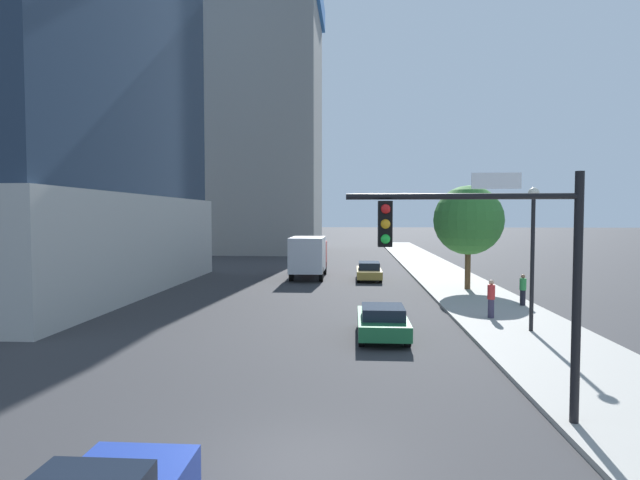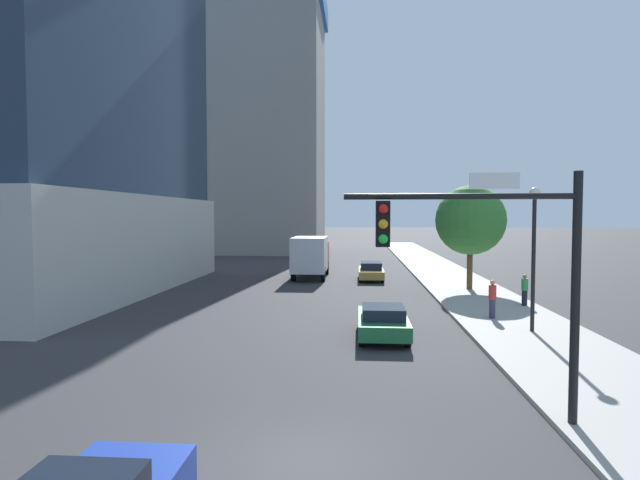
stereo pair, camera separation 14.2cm
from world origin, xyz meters
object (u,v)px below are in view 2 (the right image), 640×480
at_px(car_green, 383,321).
at_px(pedestrian_red_shirt, 492,299).
at_px(pedestrian_green_shirt, 525,290).
at_px(traffic_light_pole, 489,251).
at_px(street_lamp, 534,238).
at_px(construction_building, 266,111).
at_px(box_truck, 311,255).
at_px(car_gold, 371,271).
at_px(street_tree, 470,220).

xyz_separation_m(car_green, pedestrian_red_shirt, (5.18, 3.54, 0.38)).
bearing_deg(pedestrian_red_shirt, pedestrian_green_shirt, 53.66).
xyz_separation_m(traffic_light_pole, street_lamp, (4.13, 9.40, -0.09)).
bearing_deg(construction_building, traffic_light_pole, -74.74).
xyz_separation_m(box_truck, pedestrian_green_shirt, (12.37, -12.00, -0.84)).
bearing_deg(construction_building, car_green, -74.36).
bearing_deg(car_green, construction_building, 105.64).
bearing_deg(pedestrian_green_shirt, car_gold, 124.69).
height_order(street_lamp, street_tree, street_tree).
relative_size(traffic_light_pole, car_gold, 1.24).
bearing_deg(box_truck, street_tree, -29.72).
distance_m(traffic_light_pole, car_gold, 26.90).
distance_m(street_lamp, car_green, 7.01).
xyz_separation_m(traffic_light_pole, pedestrian_green_shirt, (5.75, 15.45, -3.09)).
bearing_deg(pedestrian_green_shirt, construction_building, 117.39).
xyz_separation_m(street_lamp, car_green, (-6.11, -0.95, -3.30)).
bearing_deg(street_tree, car_gold, 139.14).
relative_size(construction_building, box_truck, 6.86).
bearing_deg(car_green, pedestrian_red_shirt, 34.35).
bearing_deg(pedestrian_red_shirt, box_truck, 122.42).
bearing_deg(pedestrian_green_shirt, car_green, -137.81).
bearing_deg(traffic_light_pole, car_green, 103.14).
relative_size(street_tree, car_green, 1.51).
bearing_deg(pedestrian_red_shirt, construction_building, 112.77).
distance_m(pedestrian_green_shirt, pedestrian_red_shirt, 4.30).
xyz_separation_m(construction_building, traffic_light_pole, (15.31, -56.11, -14.74)).
xyz_separation_m(car_green, car_gold, (-0.00, 18.16, 0.01)).
bearing_deg(traffic_light_pole, construction_building, 105.26).
height_order(car_green, pedestrian_red_shirt, pedestrian_red_shirt).
relative_size(car_green, pedestrian_red_shirt, 2.50).
distance_m(construction_building, car_gold, 37.10).
xyz_separation_m(traffic_light_pole, car_gold, (-1.97, 26.61, -3.38)).
xyz_separation_m(construction_building, pedestrian_red_shirt, (18.52, -44.12, -17.75)).
bearing_deg(pedestrian_green_shirt, street_tree, 105.10).
height_order(box_truck, pedestrian_green_shirt, box_truck).
bearing_deg(street_tree, traffic_light_pole, -101.10).
relative_size(box_truck, pedestrian_green_shirt, 4.00).
distance_m(traffic_light_pole, pedestrian_red_shirt, 12.77).
relative_size(car_green, box_truck, 0.67).
xyz_separation_m(street_lamp, pedestrian_green_shirt, (1.62, 6.05, -3.00)).
bearing_deg(pedestrian_red_shirt, traffic_light_pole, -104.97).
relative_size(street_lamp, street_tree, 0.88).
relative_size(street_tree, pedestrian_green_shirt, 4.06).
bearing_deg(pedestrian_green_shirt, traffic_light_pole, -110.42).
height_order(construction_building, box_truck, construction_building).
height_order(construction_building, pedestrian_green_shirt, construction_building).
distance_m(traffic_light_pole, street_lamp, 10.27).
bearing_deg(street_lamp, box_truck, 120.76).
xyz_separation_m(car_gold, pedestrian_red_shirt, (5.18, -14.62, 0.37)).
bearing_deg(car_gold, car_green, -90.00).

